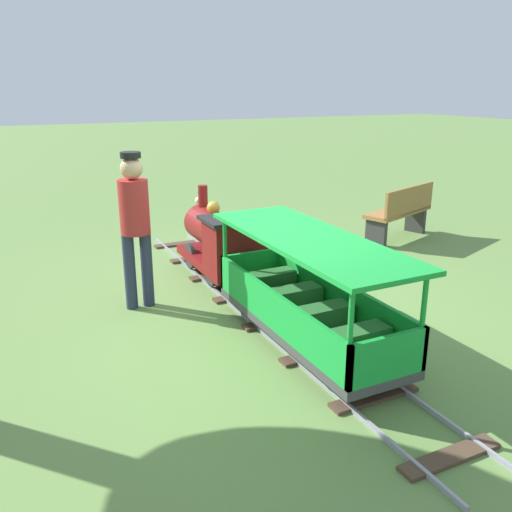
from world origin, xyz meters
TOP-DOWN VIEW (x-y plane):
  - ground_plane at (0.00, 0.00)m, footprint 60.00×60.00m
  - track at (0.00, -0.09)m, footprint 0.74×6.05m
  - locomotive at (0.00, 0.95)m, footprint 0.70×1.45m
  - passenger_car at (0.00, -0.99)m, footprint 0.80×2.35m
  - conductor_person at (-1.11, 0.54)m, footprint 0.30×0.30m
  - park_bench at (3.08, 1.38)m, footprint 1.36×0.81m

SIDE VIEW (x-z plane):
  - ground_plane at x=0.00m, z-range 0.00..0.00m
  - track at x=0.00m, z-range 0.00..0.04m
  - park_bench at x=3.08m, z-range 0.01..0.83m
  - passenger_car at x=0.00m, z-range -0.06..0.91m
  - locomotive at x=0.00m, z-range -0.02..0.99m
  - conductor_person at x=-1.11m, z-range 0.15..1.77m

